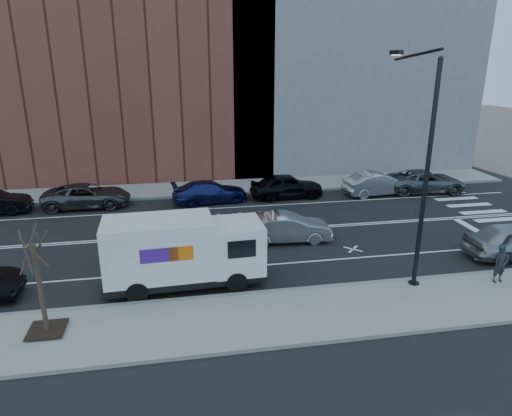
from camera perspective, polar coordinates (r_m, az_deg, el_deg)
name	(u,v)px	position (r m, az deg, el deg)	size (l,w,h in m)	color
ground	(225,233)	(24.66, -3.96, -3.14)	(120.00, 120.00, 0.00)	black
sidewalk_near	(252,320)	(16.80, -0.50, -13.77)	(44.00, 3.60, 0.15)	gray
sidewalk_far	(211,188)	(32.96, -5.68, 2.51)	(44.00, 3.60, 0.15)	gray
curb_near	(244,295)	(18.33, -1.47, -10.80)	(44.00, 0.25, 0.17)	gray
curb_far	(213,195)	(31.23, -5.40, 1.64)	(44.00, 0.25, 0.17)	gray
crosswalk	(491,216)	(30.66, 27.27, -0.85)	(3.00, 14.00, 0.01)	white
road_markings	(225,233)	(24.66, -3.96, -3.13)	(40.00, 8.60, 0.01)	white
bldg_brick	(93,29)	(38.90, -19.76, 20.26)	(26.00, 10.00, 22.00)	brown
bldg_concrete	(346,6)	(41.23, 11.22, 23.56)	(20.00, 10.00, 26.00)	slate
streetlight	(421,164)	(18.89, 19.93, 5.23)	(0.44, 4.02, 9.34)	black
street_tree	(42,297)	(16.93, -25.22, -10.06)	(1.20, 1.20, 3.75)	black
fedex_van	(183,251)	(18.78, -9.13, -5.30)	(6.56, 2.51, 2.96)	black
far_parked_c	(87,196)	(30.56, -20.39, 1.45)	(2.44, 5.28, 1.47)	#46474D
far_parked_d	(210,192)	(29.77, -5.78, 2.03)	(1.97, 4.86, 1.41)	navy
far_parked_e	(287,186)	(30.63, 3.85, 2.79)	(1.95, 4.84, 1.65)	black
far_parked_f	(378,184)	(32.34, 15.03, 2.96)	(1.66, 4.77, 1.57)	#A3A3A7
far_parked_g	(425,181)	(34.04, 20.41, 3.15)	(2.54, 5.51, 1.53)	#505458
driving_sedan	(288,228)	(23.37, 3.97, -2.47)	(1.54, 4.42, 1.46)	#A3A4A8
pedestrian	(500,264)	(21.33, 28.24, -6.15)	(0.59, 0.39, 1.63)	#212227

